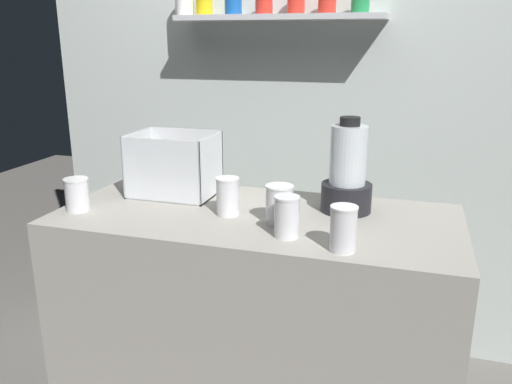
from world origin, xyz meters
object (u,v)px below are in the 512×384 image
at_px(carrot_display_bin, 175,176).
at_px(juice_cup_mango_far_right, 343,231).
at_px(blender_pitcher, 347,175).
at_px(juice_cup_pomegranate_left, 228,199).
at_px(juice_cup_pomegranate_middle, 279,207).
at_px(juice_cup_pomegranate_right, 287,219).
at_px(juice_cup_pomegranate_far_left, 77,197).

xyz_separation_m(carrot_display_bin, juice_cup_mango_far_right, (0.71, -0.38, -0.01)).
relative_size(blender_pitcher, juice_cup_pomegranate_left, 2.52).
bearing_deg(juice_cup_pomegranate_middle, carrot_display_bin, 156.81).
bearing_deg(juice_cup_mango_far_right, juice_cup_pomegranate_middle, 143.60).
xyz_separation_m(juice_cup_pomegranate_left, juice_cup_pomegranate_middle, (0.19, -0.03, -0.00)).
xyz_separation_m(juice_cup_pomegranate_left, juice_cup_mango_far_right, (0.43, -0.20, 0.00)).
bearing_deg(juice_cup_pomegranate_middle, juice_cup_pomegranate_right, -64.95).
xyz_separation_m(juice_cup_pomegranate_middle, juice_cup_pomegranate_right, (0.05, -0.11, 0.00)).
distance_m(carrot_display_bin, juice_cup_mango_far_right, 0.80).
bearing_deg(juice_cup_pomegranate_middle, juice_cup_pomegranate_far_left, -173.38).
xyz_separation_m(carrot_display_bin, juice_cup_pomegranate_middle, (0.47, -0.20, -0.02)).
height_order(juice_cup_pomegranate_left, juice_cup_mango_far_right, juice_cup_mango_far_right).
xyz_separation_m(juice_cup_pomegranate_far_left, juice_cup_pomegranate_left, (0.53, 0.11, 0.01)).
xyz_separation_m(carrot_display_bin, juice_cup_pomegranate_left, (0.28, -0.17, -0.02)).
height_order(juice_cup_pomegranate_far_left, juice_cup_pomegranate_middle, juice_cup_pomegranate_middle).
bearing_deg(juice_cup_mango_far_right, juice_cup_pomegranate_right, 161.95).
height_order(carrot_display_bin, juice_cup_mango_far_right, carrot_display_bin).
bearing_deg(juice_cup_pomegranate_middle, juice_cup_pomegranate_left, 171.19).
bearing_deg(blender_pitcher, juice_cup_pomegranate_left, -157.16).
bearing_deg(blender_pitcher, juice_cup_pomegranate_middle, -135.34).
xyz_separation_m(juice_cup_pomegranate_far_left, juice_cup_pomegranate_right, (0.77, -0.03, 0.01)).
height_order(carrot_display_bin, blender_pitcher, blender_pitcher).
height_order(carrot_display_bin, juice_cup_pomegranate_right, carrot_display_bin).
distance_m(carrot_display_bin, blender_pitcher, 0.67).
relative_size(juice_cup_pomegranate_far_left, juice_cup_pomegranate_right, 0.90).
relative_size(carrot_display_bin, juice_cup_pomegranate_far_left, 2.68).
distance_m(blender_pitcher, juice_cup_pomegranate_far_left, 0.96).
bearing_deg(juice_cup_pomegranate_left, juice_cup_mango_far_right, -25.41).
relative_size(juice_cup_pomegranate_right, juice_cup_mango_far_right, 0.97).
bearing_deg(carrot_display_bin, juice_cup_pomegranate_right, -30.99).
xyz_separation_m(carrot_display_bin, blender_pitcher, (0.67, -0.01, 0.06)).
bearing_deg(juice_cup_pomegranate_right, blender_pitcher, 65.14).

